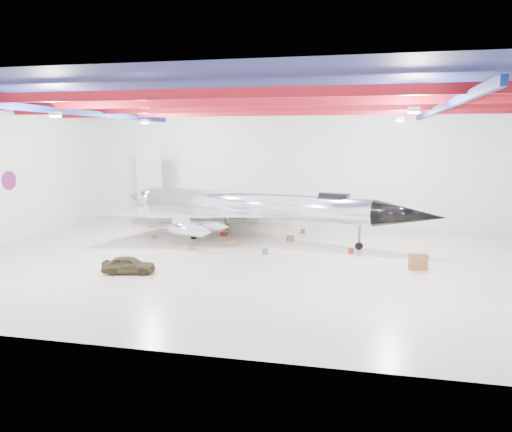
# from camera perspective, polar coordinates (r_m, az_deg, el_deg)

# --- Properties ---
(floor) EXTENTS (40.00, 40.00, 0.00)m
(floor) POSITION_cam_1_polar(r_m,az_deg,el_deg) (34.23, -1.04, -5.17)
(floor) COLOR #BBB195
(floor) RESTS_ON ground
(wall_back) EXTENTS (40.00, 0.00, 40.00)m
(wall_back) POSITION_cam_1_polar(r_m,az_deg,el_deg) (48.00, 3.23, 5.48)
(wall_back) COLOR silver
(wall_back) RESTS_ON floor
(ceiling) EXTENTS (40.00, 40.00, 0.00)m
(ceiling) POSITION_cam_1_polar(r_m,az_deg,el_deg) (33.33, -1.09, 13.51)
(ceiling) COLOR #0A0F38
(ceiling) RESTS_ON wall_back
(ceiling_structure) EXTENTS (39.50, 29.50, 1.08)m
(ceiling_structure) POSITION_cam_1_polar(r_m,az_deg,el_deg) (33.28, -1.09, 12.35)
(ceiling_structure) COLOR maroon
(ceiling_structure) RESTS_ON ceiling
(wall_roundel) EXTENTS (0.10, 1.50, 1.50)m
(wall_roundel) POSITION_cam_1_polar(r_m,az_deg,el_deg) (44.28, -26.37, 3.66)
(wall_roundel) COLOR #B21414
(wall_roundel) RESTS_ON wall_left
(jet_aircraft) EXTENTS (28.23, 20.09, 7.84)m
(jet_aircraft) POSITION_cam_1_polar(r_m,az_deg,el_deg) (41.49, -0.60, 0.91)
(jet_aircraft) COLOR silver
(jet_aircraft) RESTS_ON floor
(jeep) EXTENTS (3.44, 1.94, 1.10)m
(jeep) POSITION_cam_1_polar(r_m,az_deg,el_deg) (32.00, -14.35, -5.43)
(jeep) COLOR #3D351E
(jeep) RESTS_ON floor
(desk) EXTENTS (1.21, 0.76, 1.03)m
(desk) POSITION_cam_1_polar(r_m,az_deg,el_deg) (33.53, 18.03, -5.00)
(desk) COLOR brown
(desk) RESTS_ON floor
(crate_ply) EXTENTS (0.57, 0.49, 0.36)m
(crate_ply) POSITION_cam_1_polar(r_m,az_deg,el_deg) (37.81, -7.41, -3.62)
(crate_ply) COLOR olive
(crate_ply) RESTS_ON floor
(toolbox_red) EXTENTS (0.53, 0.45, 0.33)m
(toolbox_red) POSITION_cam_1_polar(r_m,az_deg,el_deg) (43.09, -3.71, -2.05)
(toolbox_red) COLOR maroon
(toolbox_red) RESTS_ON floor
(engine_drum) EXTENTS (0.56, 0.56, 0.40)m
(engine_drum) POSITION_cam_1_polar(r_m,az_deg,el_deg) (36.17, 1.02, -4.08)
(engine_drum) COLOR #59595B
(engine_drum) RESTS_ON floor
(parts_bin) EXTENTS (0.71, 0.64, 0.41)m
(parts_bin) POSITION_cam_1_polar(r_m,az_deg,el_deg) (41.01, 3.92, -2.56)
(parts_bin) COLOR olive
(parts_bin) RESTS_ON floor
(crate_small) EXTENTS (0.39, 0.33, 0.25)m
(crate_small) POSITION_cam_1_polar(r_m,az_deg,el_deg) (42.94, -11.59, -2.31)
(crate_small) COLOR #59595B
(crate_small) RESTS_ON floor
(tool_chest) EXTENTS (0.45, 0.45, 0.37)m
(tool_chest) POSITION_cam_1_polar(r_m,az_deg,el_deg) (37.21, 10.78, -3.90)
(tool_chest) COLOR maroon
(tool_chest) RESTS_ON floor
(oil_barrel) EXTENTS (0.65, 0.55, 0.41)m
(oil_barrel) POSITION_cam_1_polar(r_m,az_deg,el_deg) (38.88, -2.96, -3.17)
(oil_barrel) COLOR olive
(oil_barrel) RESTS_ON floor
(spares_box) EXTENTS (0.56, 0.56, 0.39)m
(spares_box) POSITION_cam_1_polar(r_m,az_deg,el_deg) (44.31, 5.40, -1.73)
(spares_box) COLOR #59595B
(spares_box) RESTS_ON floor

